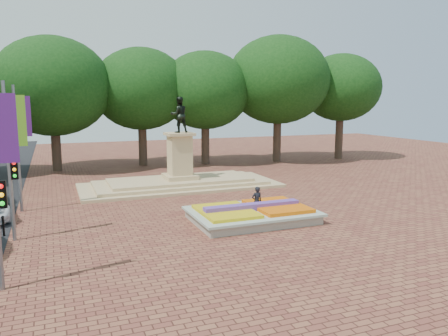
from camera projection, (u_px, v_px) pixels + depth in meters
name	position (u px, v px, depth m)	size (l,w,h in m)	color
ground	(220.00, 213.00, 24.06)	(90.00, 90.00, 0.00)	brown
flower_bed	(253.00, 214.00, 22.54)	(6.30, 4.30, 0.91)	gray
monument	(180.00, 175.00, 31.27)	(14.00, 6.00, 6.40)	tan
tree_row_back	(174.00, 95.00, 40.41)	(44.80, 8.80, 10.43)	#3B2A20
banner_poles	(11.00, 155.00, 18.60)	(0.88, 11.17, 7.00)	slate
bollard_row	(0.00, 233.00, 18.71)	(0.12, 13.12, 0.98)	black
pedestrian	(257.00, 201.00, 23.31)	(0.60, 0.39, 1.63)	black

